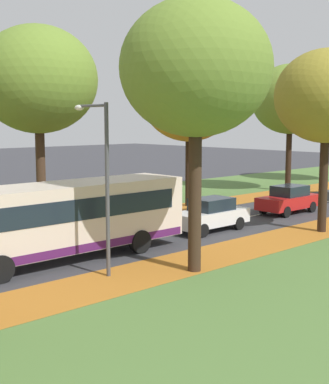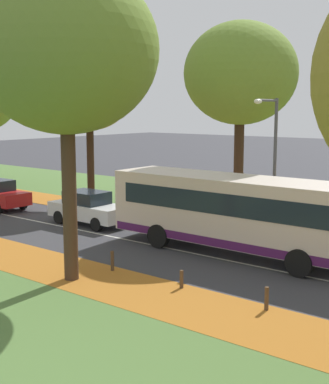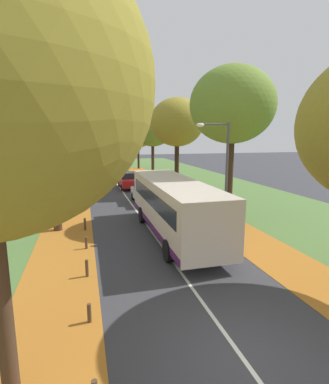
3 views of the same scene
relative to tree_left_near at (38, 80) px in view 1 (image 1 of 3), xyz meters
name	(u,v)px [view 1 (image 1 of 3)]	position (x,y,z in m)	size (l,w,h in m)	color
grass_verge_left	(120,202)	(-4.11, 8.16, -7.35)	(12.00, 90.00, 0.01)	#517538
leaf_litter_left	(84,224)	(0.49, 2.16, -7.34)	(2.80, 60.00, 0.00)	#B26B23
leaf_litter_right	(214,256)	(9.69, 2.16, -7.34)	(2.80, 60.00, 0.00)	#B26B23
road_centre_line	(225,221)	(5.09, 8.16, -7.35)	(0.12, 80.00, 0.01)	silver
tree_left_near	(38,80)	(0.00, 0.00, 0.00)	(5.84, 5.84, 10.01)	#422D1E
tree_left_mid	(189,99)	(0.02, 10.48, -0.65)	(5.87, 5.87, 9.37)	black
tree_left_far	(290,99)	(0.11, 21.30, -0.36)	(5.85, 5.85, 9.65)	black
tree_right_near	(196,69)	(10.66, 0.04, -0.20)	(5.30, 5.30, 9.58)	#382619
tree_right_mid	(327,97)	(10.08, 9.57, -0.84)	(4.95, 4.95, 8.77)	black
bollard_fifth	(50,226)	(1.49, -0.42, -7.00)	(0.12, 0.12, 0.71)	#4C3823
streetlamp_right	(101,169)	(8.76, -2.65, -3.62)	(1.89, 0.28, 6.00)	#47474C
bus	(63,217)	(6.11, -2.57, -5.65)	(2.71, 10.41, 2.98)	beige
car_white_lead	(210,214)	(6.22, 5.72, -6.54)	(1.80, 4.21, 1.62)	silver
car_red_following	(288,199)	(5.91, 12.87, -6.54)	(1.80, 4.21, 1.62)	#B21919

